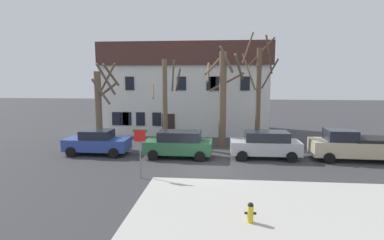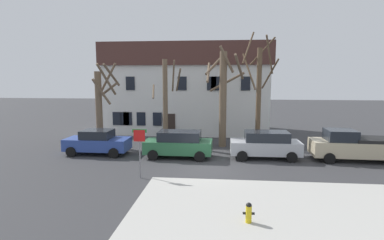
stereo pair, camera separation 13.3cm
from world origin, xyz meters
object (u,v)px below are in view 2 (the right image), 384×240
at_px(tree_bare_far, 223,95).
at_px(pickup_truck_beige, 355,146).
at_px(tree_bare_mid, 166,100).
at_px(car_silver_wagon, 265,144).
at_px(building_main, 188,88).
at_px(tree_bare_near, 101,103).
at_px(tree_bare_end, 259,91).
at_px(street_sign_pole, 140,144).
at_px(bicycle_leaning, 167,144).
at_px(car_blue_sedan, 98,142).
at_px(car_green_wagon, 179,144).
at_px(fire_hydrant, 249,212).

height_order(tree_bare_far, pickup_truck_beige, tree_bare_far).
height_order(tree_bare_mid, car_silver_wagon, tree_bare_mid).
distance_m(building_main, tree_bare_near, 9.55).
relative_size(tree_bare_end, street_sign_pole, 3.37).
bearing_deg(street_sign_pole, pickup_truck_beige, 20.41).
relative_size(tree_bare_near, car_silver_wagon, 1.42).
bearing_deg(car_silver_wagon, street_sign_pole, -146.25).
bearing_deg(tree_bare_far, bicycle_leaning, -164.37).
distance_m(tree_bare_far, car_blue_sedan, 9.79).
xyz_separation_m(tree_bare_far, pickup_truck_beige, (8.45, -3.35, -3.06)).
xyz_separation_m(tree_bare_far, car_green_wagon, (-2.90, -3.69, -3.10)).
distance_m(tree_bare_near, bicycle_leaning, 6.10).
bearing_deg(fire_hydrant, street_sign_pole, 137.68).
bearing_deg(car_blue_sedan, tree_bare_mid, 38.84).
bearing_deg(pickup_truck_beige, building_main, 139.39).
bearing_deg(street_sign_pole, car_silver_wagon, 33.75).
distance_m(tree_bare_near, street_sign_pole, 9.28).
height_order(fire_hydrant, street_sign_pole, street_sign_pole).
relative_size(tree_bare_far, bicycle_leaning, 4.36).
height_order(tree_bare_near, fire_hydrant, tree_bare_near).
distance_m(tree_bare_far, car_green_wagon, 5.63).
xyz_separation_m(building_main, fire_hydrant, (4.37, -19.75, -3.80)).
distance_m(car_silver_wagon, street_sign_pole, 8.65).
relative_size(building_main, tree_bare_near, 2.42).
relative_size(car_blue_sedan, bicycle_leaning, 2.52).
height_order(tree_bare_end, car_silver_wagon, tree_bare_end).
bearing_deg(tree_bare_far, tree_bare_end, 1.51).
relative_size(car_silver_wagon, pickup_truck_beige, 0.81).
height_order(tree_bare_end, car_blue_sedan, tree_bare_end).
bearing_deg(street_sign_pole, fire_hydrant, -42.32).
height_order(car_green_wagon, street_sign_pole, street_sign_pole).
bearing_deg(pickup_truck_beige, tree_bare_end, 149.31).
bearing_deg(building_main, fire_hydrant, -77.51).
xyz_separation_m(street_sign_pole, bicycle_leaning, (0.17, 6.95, -1.47)).
height_order(car_silver_wagon, pickup_truck_beige, pickup_truck_beige).
distance_m(tree_bare_mid, bicycle_leaning, 3.41).
xyz_separation_m(tree_bare_end, car_silver_wagon, (0.14, -3.40, -3.38)).
relative_size(tree_bare_near, pickup_truck_beige, 1.15).
distance_m(building_main, tree_bare_end, 9.13).
height_order(car_green_wagon, pickup_truck_beige, pickup_truck_beige).
height_order(building_main, tree_bare_end, tree_bare_end).
height_order(building_main, bicycle_leaning, building_main).
relative_size(tree_bare_near, fire_hydrant, 8.69).
xyz_separation_m(tree_bare_mid, bicycle_leaning, (0.26, -1.21, -3.18)).
distance_m(tree_bare_mid, car_green_wagon, 4.81).
distance_m(car_green_wagon, car_silver_wagon, 5.73).
height_order(car_blue_sedan, car_silver_wagon, car_silver_wagon).
xyz_separation_m(tree_bare_near, tree_bare_end, (12.14, 0.59, 0.97)).
height_order(tree_bare_near, pickup_truck_beige, tree_bare_near).
height_order(tree_bare_far, car_green_wagon, tree_bare_far).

